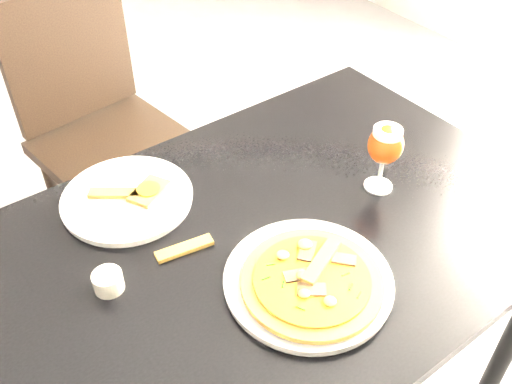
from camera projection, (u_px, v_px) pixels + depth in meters
dining_table at (271, 261)px, 1.21m from camera, size 1.23×0.84×0.75m
chair_far at (103, 127)px, 1.84m from camera, size 0.50×0.50×0.94m
plate_main at (308, 281)px, 1.05m from camera, size 0.39×0.39×0.02m
pizza at (312, 280)px, 1.02m from camera, size 0.26×0.26×0.03m
plate_second at (127, 199)px, 1.22m from camera, size 0.32×0.32×0.01m
crust_scraps at (137, 191)px, 1.22m from camera, size 0.17×0.12×0.01m
loose_crust at (184, 248)px, 1.11m from camera, size 0.12×0.04×0.01m
sauce_cup at (108, 281)px, 1.03m from camera, size 0.06×0.06×0.04m
beer_glass at (386, 145)px, 1.18m from camera, size 0.08×0.08×0.16m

